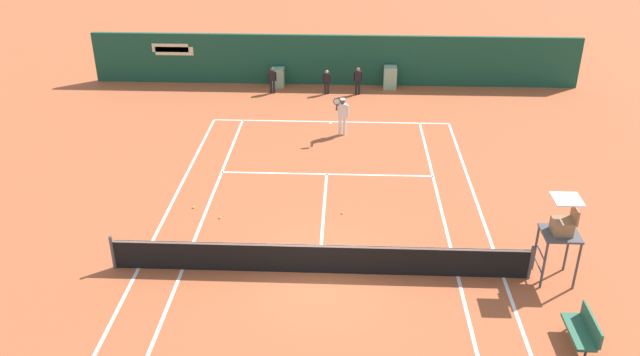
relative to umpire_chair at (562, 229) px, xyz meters
name	(u,v)px	position (x,y,z in m)	size (l,w,h in m)	color
ground_plane	(320,261)	(-6.68, 0.56, -1.66)	(80.00, 80.00, 0.01)	#B25633
tennis_net	(319,258)	(-6.68, -0.01, -1.15)	(12.10, 0.10, 1.07)	#4C4C51
sponsor_back_wall	(334,61)	(-6.68, 16.96, -0.41)	(25.00, 1.02, 2.59)	#194C38
umpire_chair	(562,229)	(0.00, 0.00, 0.00)	(1.00, 1.00, 2.61)	#47474C
player_bench	(583,329)	(-0.09, -2.81, -1.15)	(0.54, 1.37, 0.88)	#38383D
player_on_baseline	(342,113)	(-6.16, 10.19, -0.66)	(0.66, 0.69, 1.87)	white
ball_kid_left_post	(358,79)	(-5.44, 15.42, -0.86)	(0.46, 0.20, 1.38)	black
ball_kid_right_post	(272,79)	(-9.72, 15.42, -0.90)	(0.44, 0.19, 1.32)	black
ball_kid_centre_post	(327,80)	(-6.99, 15.42, -0.95)	(0.41, 0.19, 1.23)	black
tennis_ball_near_service_line	(220,218)	(-10.12, 2.93, -1.63)	(0.07, 0.07, 0.07)	#CCE033
tennis_ball_mid_court	(193,207)	(-11.15, 3.59, -1.63)	(0.07, 0.07, 0.07)	#CCE033
tennis_ball_by_sideline	(342,213)	(-6.06, 3.42, -1.63)	(0.07, 0.07, 0.07)	#CCE033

